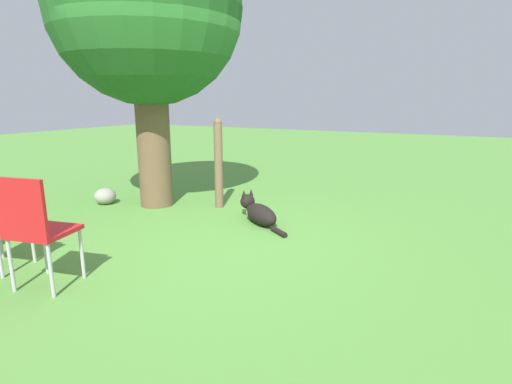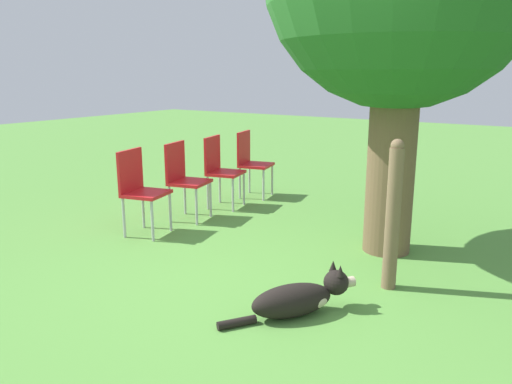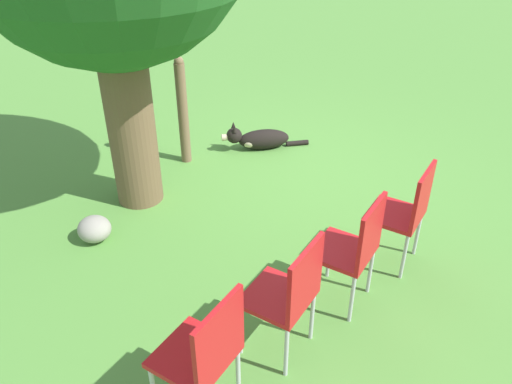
% 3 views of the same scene
% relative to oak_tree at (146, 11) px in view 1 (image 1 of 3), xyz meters
% --- Properties ---
extents(ground_plane, '(30.00, 30.00, 0.00)m').
position_rel_oak_tree_xyz_m(ground_plane, '(-0.57, -1.06, -2.65)').
color(ground_plane, '#56933D').
extents(oak_tree, '(2.55, 2.55, 3.97)m').
position_rel_oak_tree_xyz_m(oak_tree, '(0.00, 0.00, 0.00)').
color(oak_tree, brown).
rests_on(oak_tree, ground_plane).
extents(dog, '(0.71, 0.95, 0.37)m').
position_rel_oak_tree_xyz_m(dog, '(-0.07, -1.71, -2.52)').
color(dog, black).
rests_on(dog, ground_plane).
extents(fence_post, '(0.12, 0.12, 1.26)m').
position_rel_oak_tree_xyz_m(fence_post, '(0.32, -0.87, -2.02)').
color(fence_post, brown).
rests_on(fence_post, ground_plane).
extents(red_chair_0, '(0.51, 0.52, 0.95)m').
position_rel_oak_tree_xyz_m(red_chair_0, '(-2.49, -0.97, -2.10)').
color(red_chair_0, red).
rests_on(red_chair_0, ground_plane).
extents(garden_rock, '(0.31, 0.30, 0.24)m').
position_rel_oak_tree_xyz_m(garden_rock, '(-0.31, 0.72, -2.53)').
color(garden_rock, gray).
rests_on(garden_rock, ground_plane).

